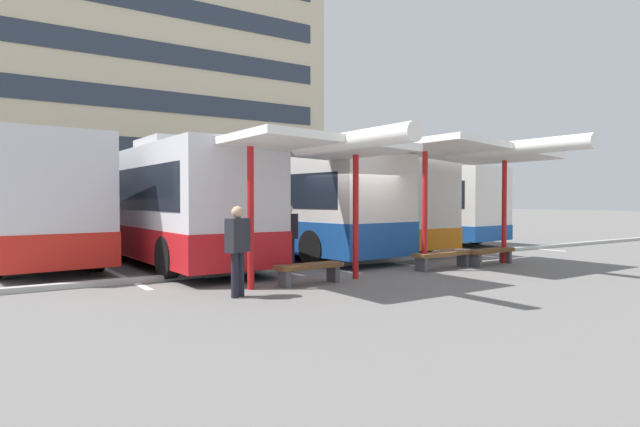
{
  "coord_description": "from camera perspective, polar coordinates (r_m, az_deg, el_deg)",
  "views": [
    {
      "loc": [
        -8.65,
        -11.26,
        1.85
      ],
      "look_at": [
        0.75,
        2.81,
        1.4
      ],
      "focal_mm": 30.1,
      "sensor_mm": 36.0,
      "label": 1
    }
  ],
  "objects": [
    {
      "name": "coach_bus_2",
      "position": [
        18.83,
        -5.63,
        0.7
      ],
      "size": [
        3.64,
        11.74,
        3.48
      ],
      "color": "silver",
      "rests_on": "ground"
    },
    {
      "name": "bench_0",
      "position": [
        11.7,
        -1.11,
        -5.93
      ],
      "size": [
        1.6,
        0.49,
        0.45
      ],
      "color": "brown",
      "rests_on": "ground"
    },
    {
      "name": "lane_stripe_1",
      "position": [
        18.3,
        -23.72,
        -4.4
      ],
      "size": [
        0.16,
        14.0,
        0.01
      ],
      "primitive_type": "cube",
      "color": "white",
      "rests_on": "ground"
    },
    {
      "name": "waiting_shelter_0",
      "position": [
        11.52,
        -0.69,
        6.93
      ],
      "size": [
        3.71,
        5.04,
        3.16
      ],
      "color": "red",
      "rests_on": "ground"
    },
    {
      "name": "ground_plane",
      "position": [
        14.32,
        3.77,
        -5.9
      ],
      "size": [
        160.0,
        160.0,
        0.0
      ],
      "primitive_type": "plane",
      "color": "slate"
    },
    {
      "name": "coach_bus_0",
      "position": [
        18.51,
        -29.52,
        1.07
      ],
      "size": [
        3.43,
        11.31,
        3.8
      ],
      "color": "silver",
      "rests_on": "ground"
    },
    {
      "name": "platform_kerb",
      "position": [
        14.96,
        1.86,
        -5.35
      ],
      "size": [
        44.0,
        0.24,
        0.12
      ],
      "primitive_type": "cube",
      "color": "#ADADA8",
      "rests_on": "ground"
    },
    {
      "name": "waiting_shelter_1",
      "position": [
        15.07,
        16.2,
        6.16
      ],
      "size": [
        4.19,
        5.16,
        3.38
      ],
      "color": "red",
      "rests_on": "ground"
    },
    {
      "name": "coach_bus_3",
      "position": [
        20.91,
        1.86,
        0.87
      ],
      "size": [
        2.72,
        10.56,
        3.48
      ],
      "color": "silver",
      "rests_on": "ground"
    },
    {
      "name": "waiting_passenger_1",
      "position": [
        13.69,
        -3.38,
        -2.06
      ],
      "size": [
        0.53,
        0.45,
        1.71
      ],
      "color": "black",
      "rests_on": "ground"
    },
    {
      "name": "bench_2",
      "position": [
        15.9,
        17.72,
        -4.0
      ],
      "size": [
        1.9,
        0.65,
        0.45
      ],
      "color": "brown",
      "rests_on": "ground"
    },
    {
      "name": "lane_stripe_3",
      "position": [
        20.85,
        -3.43,
        -3.56
      ],
      "size": [
        0.16,
        14.0,
        0.01
      ],
      "primitive_type": "cube",
      "color": "white",
      "rests_on": "ground"
    },
    {
      "name": "lane_stripe_2",
      "position": [
        19.27,
        -12.9,
        -4.01
      ],
      "size": [
        0.16,
        14.0,
        0.01
      ],
      "primitive_type": "cube",
      "color": "white",
      "rests_on": "ground"
    },
    {
      "name": "lane_stripe_4",
      "position": [
        22.91,
        4.51,
        -3.1
      ],
      "size": [
        0.16,
        14.0,
        0.01
      ],
      "primitive_type": "cube",
      "color": "white",
      "rests_on": "ground"
    },
    {
      "name": "lane_stripe_5",
      "position": [
        25.34,
        11.04,
        -2.68
      ],
      "size": [
        0.16,
        14.0,
        0.01
      ],
      "primitive_type": "cube",
      "color": "white",
      "rests_on": "ground"
    },
    {
      "name": "coach_bus_1",
      "position": [
        17.43,
        -17.26,
        0.78
      ],
      "size": [
        2.72,
        12.34,
        3.58
      ],
      "color": "silver",
      "rests_on": "ground"
    },
    {
      "name": "coach_bus_4",
      "position": [
        24.8,
        6.77,
        0.97
      ],
      "size": [
        3.56,
        11.76,
        3.45
      ],
      "color": "silver",
      "rests_on": "ground"
    },
    {
      "name": "terminal_building",
      "position": [
        48.94,
        -23.48,
        12.07
      ],
      "size": [
        37.61,
        13.84,
        24.57
      ],
      "color": "beige",
      "rests_on": "ground"
    },
    {
      "name": "waiting_passenger_0",
      "position": [
        10.23,
        -8.75,
        -3.25
      ],
      "size": [
        0.54,
        0.42,
        1.72
      ],
      "color": "black",
      "rests_on": "ground"
    },
    {
      "name": "bench_1",
      "position": [
        14.62,
        12.93,
        -4.43
      ],
      "size": [
        1.96,
        0.51,
        0.45
      ],
      "color": "brown",
      "rests_on": "ground"
    }
  ]
}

